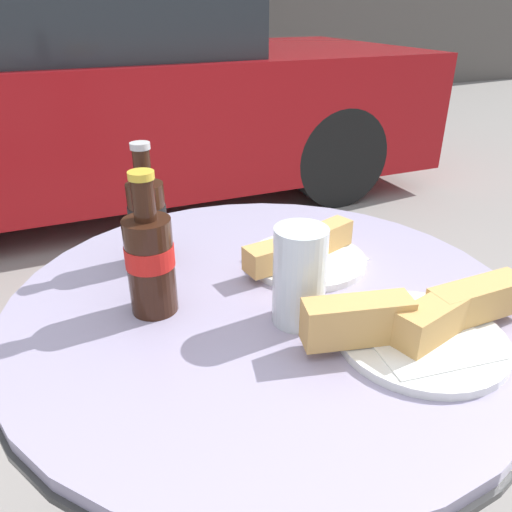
{
  "coord_description": "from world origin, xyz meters",
  "views": [
    {
      "loc": [
        -0.27,
        -0.59,
        1.17
      ],
      "look_at": [
        0.0,
        0.04,
        0.81
      ],
      "focal_mm": 35.0,
      "sensor_mm": 36.0,
      "label": 1
    }
  ],
  "objects_px": {
    "bistro_table": "(265,373)",
    "parked_car": "(104,93)",
    "cola_bottle_left": "(148,218)",
    "lunch_plate_far": "(305,254)",
    "lunch_plate_near": "(421,324)",
    "cola_bottle_right": "(150,259)",
    "drinking_glass": "(299,280)"
  },
  "relations": [
    {
      "from": "cola_bottle_left",
      "to": "drinking_glass",
      "type": "bearing_deg",
      "value": -59.75
    },
    {
      "from": "cola_bottle_left",
      "to": "lunch_plate_near",
      "type": "bearing_deg",
      "value": -52.72
    },
    {
      "from": "cola_bottle_right",
      "to": "parked_car",
      "type": "bearing_deg",
      "value": 83.83
    },
    {
      "from": "cola_bottle_left",
      "to": "drinking_glass",
      "type": "relative_size",
      "value": 1.47
    },
    {
      "from": "bistro_table",
      "to": "cola_bottle_right",
      "type": "distance_m",
      "value": 0.29
    },
    {
      "from": "drinking_glass",
      "to": "lunch_plate_far",
      "type": "distance_m",
      "value": 0.18
    },
    {
      "from": "cola_bottle_left",
      "to": "cola_bottle_right",
      "type": "distance_m",
      "value": 0.15
    },
    {
      "from": "lunch_plate_far",
      "to": "parked_car",
      "type": "relative_size",
      "value": 0.06
    },
    {
      "from": "lunch_plate_near",
      "to": "parked_car",
      "type": "bearing_deg",
      "value": 90.27
    },
    {
      "from": "lunch_plate_near",
      "to": "lunch_plate_far",
      "type": "xyz_separation_m",
      "value": [
        -0.04,
        0.25,
        -0.01
      ]
    },
    {
      "from": "drinking_glass",
      "to": "bistro_table",
      "type": "bearing_deg",
      "value": 100.92
    },
    {
      "from": "bistro_table",
      "to": "drinking_glass",
      "type": "height_order",
      "value": "drinking_glass"
    },
    {
      "from": "bistro_table",
      "to": "drinking_glass",
      "type": "distance_m",
      "value": 0.23
    },
    {
      "from": "bistro_table",
      "to": "parked_car",
      "type": "bearing_deg",
      "value": 87.33
    },
    {
      "from": "bistro_table",
      "to": "parked_car",
      "type": "relative_size",
      "value": 0.2
    },
    {
      "from": "drinking_glass",
      "to": "cola_bottle_right",
      "type": "bearing_deg",
      "value": 149.28
    },
    {
      "from": "lunch_plate_far",
      "to": "lunch_plate_near",
      "type": "bearing_deg",
      "value": -81.32
    },
    {
      "from": "cola_bottle_right",
      "to": "lunch_plate_near",
      "type": "distance_m",
      "value": 0.38
    },
    {
      "from": "bistro_table",
      "to": "cola_bottle_left",
      "type": "height_order",
      "value": "cola_bottle_left"
    },
    {
      "from": "lunch_plate_far",
      "to": "cola_bottle_right",
      "type": "bearing_deg",
      "value": -171.91
    },
    {
      "from": "cola_bottle_left",
      "to": "cola_bottle_right",
      "type": "xyz_separation_m",
      "value": [
        -0.03,
        -0.15,
        0.0
      ]
    },
    {
      "from": "bistro_table",
      "to": "lunch_plate_near",
      "type": "xyz_separation_m",
      "value": [
        0.14,
        -0.18,
        0.18
      ]
    },
    {
      "from": "parked_car",
      "to": "bistro_table",
      "type": "bearing_deg",
      "value": -92.67
    },
    {
      "from": "lunch_plate_near",
      "to": "parked_car",
      "type": "relative_size",
      "value": 0.08
    },
    {
      "from": "cola_bottle_left",
      "to": "lunch_plate_near",
      "type": "relative_size",
      "value": 0.63
    },
    {
      "from": "cola_bottle_left",
      "to": "lunch_plate_far",
      "type": "relative_size",
      "value": 0.94
    },
    {
      "from": "cola_bottle_right",
      "to": "drinking_glass",
      "type": "distance_m",
      "value": 0.21
    },
    {
      "from": "bistro_table",
      "to": "lunch_plate_near",
      "type": "distance_m",
      "value": 0.29
    },
    {
      "from": "drinking_glass",
      "to": "cola_bottle_left",
      "type": "bearing_deg",
      "value": 120.25
    },
    {
      "from": "lunch_plate_far",
      "to": "parked_car",
      "type": "xyz_separation_m",
      "value": [
        0.02,
        2.66,
        -0.13
      ]
    },
    {
      "from": "drinking_glass",
      "to": "lunch_plate_near",
      "type": "bearing_deg",
      "value": -39.91
    },
    {
      "from": "cola_bottle_left",
      "to": "parked_car",
      "type": "height_order",
      "value": "parked_car"
    }
  ]
}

